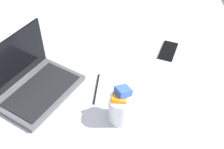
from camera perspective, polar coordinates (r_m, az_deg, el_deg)
bed_mattress at (r=131.88cm, az=-1.59°, el=-4.74°), size 180.00×140.00×18.00cm
laptop at (r=124.42cm, az=-15.10°, el=-1.45°), size 40.22×37.46×23.00cm
snack_cup at (r=109.04cm, az=1.65°, el=-6.29°), size 10.36×9.00×14.39cm
cell_phone at (r=143.89cm, az=10.73°, el=4.50°), size 15.54×11.68×0.80cm
charger_cable at (r=123.51cm, az=-2.99°, el=-2.72°), size 16.94×2.70×0.60cm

